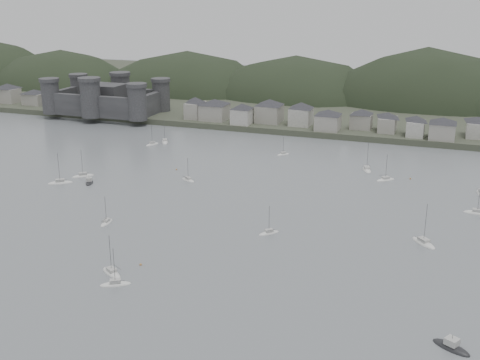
% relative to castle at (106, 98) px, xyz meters
% --- Properties ---
extents(ground, '(900.00, 900.00, 0.00)m').
position_rel_castle_xyz_m(ground, '(120.00, -179.80, -10.96)').
color(ground, slate).
rests_on(ground, ground).
extents(far_shore_land, '(900.00, 250.00, 3.00)m').
position_rel_castle_xyz_m(far_shore_land, '(120.00, 115.20, -9.46)').
color(far_shore_land, '#383D2D').
rests_on(far_shore_land, ground).
extents(forested_ridge, '(851.55, 103.94, 102.57)m').
position_rel_castle_xyz_m(forested_ridge, '(124.83, 89.60, -22.25)').
color(forested_ridge, black).
rests_on(forested_ridge, ground).
extents(castle, '(66.00, 43.00, 20.00)m').
position_rel_castle_xyz_m(castle, '(0.00, 0.00, 0.00)').
color(castle, '#313133').
rests_on(castle, far_shore_land).
extents(waterfront_town, '(451.48, 28.46, 12.92)m').
position_rel_castle_xyz_m(waterfront_town, '(170.59, 3.54, -2.30)').
color(waterfront_town, '#99968C').
rests_on(waterfront_town, far_shore_land).
extents(moored_fleet, '(211.24, 165.43, 13.16)m').
position_rel_castle_xyz_m(moored_fleet, '(124.58, -118.42, -10.79)').
color(moored_fleet, white).
rests_on(moored_fleet, ground).
extents(motor_launch_near, '(8.77, 6.73, 3.99)m').
position_rel_castle_xyz_m(motor_launch_near, '(193.29, -179.43, -10.68)').
color(motor_launch_near, black).
rests_on(motor_launch_near, ground).
extents(motor_launch_far, '(5.59, 7.79, 3.77)m').
position_rel_castle_xyz_m(motor_launch_far, '(60.76, -110.37, -10.67)').
color(motor_launch_far, black).
rests_on(motor_launch_far, ground).
extents(mooring_buoys, '(153.57, 104.33, 0.70)m').
position_rel_castle_xyz_m(mooring_buoys, '(124.52, -121.99, -10.81)').
color(mooring_buoys, '#B47A3C').
rests_on(mooring_buoys, ground).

